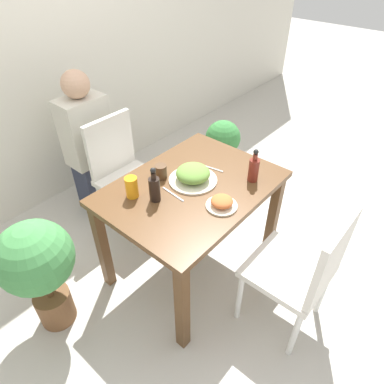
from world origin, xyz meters
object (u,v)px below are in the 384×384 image
object	(u,v)px
chair_near	(304,269)
juice_glass	(132,187)
food_plate	(193,175)
sauce_bottle	(254,169)
person_figure	(89,146)
side_plate	(222,203)
condiment_bottle	(154,188)
potted_plant_left	(38,264)
drink_cup	(161,172)
potted_plant_right	(222,149)
chair_far	(123,170)

from	to	relation	value
chair_near	juice_glass	world-z (taller)	chair_near
food_plate	sauce_bottle	world-z (taller)	sauce_bottle
juice_glass	person_figure	distance (m)	0.95
side_plate	condiment_bottle	size ratio (longest dim) A/B	0.81
juice_glass	potted_plant_left	bearing A→B (deg)	162.92
drink_cup	side_plate	bearing A→B (deg)	-87.43
condiment_bottle	person_figure	distance (m)	1.05
condiment_bottle	potted_plant_right	xyz separation A→B (m)	(1.19, 0.39, -0.45)
drink_cup	condiment_bottle	size ratio (longest dim) A/B	0.41
chair_far	drink_cup	distance (m)	0.60
chair_near	juice_glass	distance (m)	1.03
juice_glass	potted_plant_left	distance (m)	0.65
side_plate	sauce_bottle	bearing A→B (deg)	1.18
side_plate	potted_plant_left	world-z (taller)	side_plate
person_figure	potted_plant_left	bearing A→B (deg)	-140.76
chair_near	side_plate	xyz separation A→B (m)	(-0.10, 0.49, 0.26)
juice_glass	chair_far	bearing A→B (deg)	57.29
chair_near	side_plate	world-z (taller)	chair_near
chair_far	food_plate	distance (m)	0.74
sauce_bottle	potted_plant_right	xyz separation A→B (m)	(0.68, 0.70, -0.45)
drink_cup	potted_plant_right	bearing A→B (deg)	14.74
potted_plant_right	person_figure	world-z (taller)	person_figure
food_plate	juice_glass	distance (m)	0.37
chair_far	side_plate	xyz separation A→B (m)	(-0.09, -0.97, 0.26)
drink_cup	person_figure	bearing A→B (deg)	85.46
side_plate	condiment_bottle	bearing A→B (deg)	121.14
chair_far	potted_plant_right	xyz separation A→B (m)	(0.91, -0.26, -0.14)
side_plate	juice_glass	bearing A→B (deg)	119.86
food_plate	side_plate	xyz separation A→B (m)	(-0.08, -0.27, -0.02)
condiment_bottle	side_plate	bearing A→B (deg)	-58.86
chair_far	food_plate	size ratio (longest dim) A/B	3.01
juice_glass	person_figure	xyz separation A→B (m)	(0.30, 0.88, -0.20)
food_plate	drink_cup	size ratio (longest dim) A/B	3.34
potted_plant_left	potted_plant_right	xyz separation A→B (m)	(1.81, 0.10, -0.14)
food_plate	drink_cup	bearing A→B (deg)	120.85
side_plate	juice_glass	world-z (taller)	juice_glass
chair_near	food_plate	distance (m)	0.81
chair_near	potted_plant_left	size ratio (longest dim) A/B	1.15
potted_plant_right	person_figure	bearing A→B (deg)	147.52
side_plate	potted_plant_right	xyz separation A→B (m)	(1.00, 0.71, -0.39)
food_plate	person_figure	bearing A→B (deg)	91.72
condiment_bottle	potted_plant_left	distance (m)	0.75
drink_cup	juice_glass	xyz separation A→B (m)	(-0.23, -0.00, 0.02)
sauce_bottle	chair_far	bearing A→B (deg)	103.76
food_plate	sauce_bottle	size ratio (longest dim) A/B	1.36
food_plate	person_figure	xyz separation A→B (m)	(-0.03, 1.04, -0.19)
food_plate	side_plate	distance (m)	0.29
food_plate	potted_plant_right	distance (m)	1.10
side_plate	juice_glass	distance (m)	0.51
side_plate	sauce_bottle	world-z (taller)	sauce_bottle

